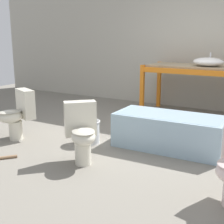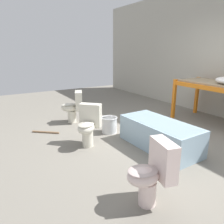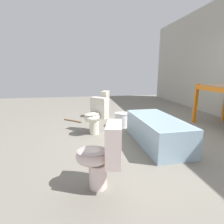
{
  "view_description": "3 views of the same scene",
  "coord_description": "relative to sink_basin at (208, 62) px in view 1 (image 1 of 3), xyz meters",
  "views": [
    {
      "loc": [
        1.62,
        -4.09,
        1.47
      ],
      "look_at": [
        -0.21,
        -0.97,
        0.59
      ],
      "focal_mm": 50.0,
      "sensor_mm": 36.0,
      "label": 1
    },
    {
      "loc": [
        2.82,
        -2.77,
        1.64
      ],
      "look_at": [
        -0.18,
        -0.95,
        0.63
      ],
      "focal_mm": 35.0,
      "sensor_mm": 36.0,
      "label": 2
    },
    {
      "loc": [
        2.96,
        -1.53,
        1.22
      ],
      "look_at": [
        -0.2,
        -0.97,
        0.49
      ],
      "focal_mm": 28.0,
      "sensor_mm": 36.0,
      "label": 3
    }
  ],
  "objects": [
    {
      "name": "bucket_white",
      "position": [
        -1.07,
        -2.18,
        -0.86
      ],
      "size": [
        0.33,
        0.33,
        0.32
      ],
      "color": "white",
      "rests_on": "ground_plane"
    },
    {
      "name": "toilet_near",
      "position": [
        -2.05,
        -2.54,
        -0.64
      ],
      "size": [
        0.49,
        0.57,
        0.72
      ],
      "rotation": [
        0.0,
        0.0,
        -0.41
      ],
      "color": "silver",
      "rests_on": "ground_plane"
    },
    {
      "name": "sink_basin",
      "position": [
        0.0,
        0.0,
        0.0
      ],
      "size": [
        0.53,
        0.44,
        0.24
      ],
      "color": "white",
      "rests_on": "shelving_rack"
    },
    {
      "name": "ground_plane",
      "position": [
        -0.29,
        -1.53,
        -1.03
      ],
      "size": [
        12.0,
        12.0,
        0.0
      ],
      "primitive_type": "plane",
      "color": "slate"
    },
    {
      "name": "bathtub_main",
      "position": [
        -0.02,
        -1.8,
        -0.77
      ],
      "size": [
        1.46,
        0.69,
        0.46
      ],
      "rotation": [
        0.0,
        0.0,
        0.03
      ],
      "color": "#99B7CC",
      "rests_on": "ground_plane"
    },
    {
      "name": "toilet_far",
      "position": [
        -0.73,
        -2.79,
        -0.64
      ],
      "size": [
        0.57,
        0.57,
        0.72
      ],
      "rotation": [
        0.0,
        0.0,
        0.77
      ],
      "color": "silver",
      "rests_on": "ground_plane"
    },
    {
      "name": "warehouse_wall_rear",
      "position": [
        -0.29,
        0.78,
        0.57
      ],
      "size": [
        10.8,
        0.08,
        3.2
      ],
      "color": "#B2AD9E",
      "rests_on": "ground_plane"
    },
    {
      "name": "shelving_rack",
      "position": [
        -0.26,
        0.1,
        -0.22
      ],
      "size": [
        1.78,
        0.91,
        0.95
      ],
      "color": "orange",
      "rests_on": "ground_plane"
    }
  ]
}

